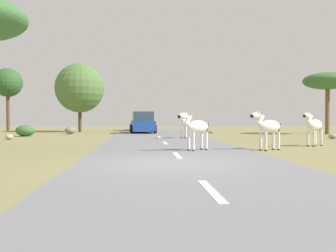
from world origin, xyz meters
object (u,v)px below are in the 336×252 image
(car_1, at_px, (141,122))
(rock_4, at_px, (70,130))
(tree_3, at_px, (80,88))
(rock_0, at_px, (333,136))
(bush_1, at_px, (25,131))
(rock_1, at_px, (211,132))
(zebra_2, at_px, (268,127))
(zebra_0, at_px, (185,123))
(zebra_3, at_px, (314,125))
(tree_0, at_px, (328,81))
(car_0, at_px, (143,123))
(rock_2, at_px, (9,137))
(tree_2, at_px, (8,83))
(zebra_1, at_px, (196,127))

(car_1, relative_size, rock_4, 5.18)
(tree_3, xyz_separation_m, rock_0, (17.27, -12.37, -3.82))
(bush_1, xyz_separation_m, rock_1, (13.82, 3.96, -0.29))
(rock_1, relative_size, rock_4, 0.49)
(rock_4, bearing_deg, zebra_2, -55.88)
(zebra_0, distance_m, zebra_3, 8.07)
(tree_0, bearing_deg, zebra_0, -154.39)
(tree_3, bearing_deg, car_1, 25.74)
(car_0, height_order, rock_4, car_0)
(rock_1, relative_size, rock_2, 0.94)
(zebra_0, bearing_deg, rock_2, 24.09)
(tree_2, relative_size, rock_1, 15.00)
(zebra_2, xyz_separation_m, car_0, (-4.86, 16.46, -0.08))
(car_0, distance_m, tree_3, 7.40)
(zebra_1, height_order, tree_0, tree_0)
(zebra_2, distance_m, bush_1, 17.88)
(tree_2, xyz_separation_m, bush_1, (5.10, -11.44, -4.33))
(rock_0, distance_m, rock_4, 19.09)
(zebra_2, height_order, tree_2, tree_2)
(zebra_0, relative_size, car_1, 0.36)
(car_1, relative_size, rock_1, 10.58)
(zebra_0, xyz_separation_m, rock_0, (9.05, -0.57, -0.84))
(car_0, bearing_deg, tree_0, -13.24)
(tree_0, xyz_separation_m, tree_3, (-20.17, 6.07, -0.16))
(tree_0, height_order, rock_0, tree_0)
(zebra_3, xyz_separation_m, tree_0, (6.79, 11.93, 3.19))
(zebra_1, distance_m, tree_3, 21.95)
(zebra_3, height_order, rock_2, zebra_3)
(tree_3, bearing_deg, zebra_3, -53.38)
(tree_2, distance_m, rock_2, 16.97)
(tree_2, bearing_deg, tree_3, -25.57)
(rock_1, distance_m, rock_4, 11.41)
(rock_0, bearing_deg, zebra_2, -131.30)
(car_0, height_order, car_1, same)
(rock_1, bearing_deg, bush_1, -164.01)
(zebra_0, bearing_deg, zebra_2, 129.78)
(zebra_0, distance_m, zebra_1, 8.59)
(car_1, height_order, tree_0, tree_0)
(car_1, distance_m, rock_1, 8.75)
(zebra_3, distance_m, car_1, 22.10)
(tree_2, height_order, bush_1, tree_2)
(car_1, bearing_deg, rock_1, -49.46)
(zebra_1, bearing_deg, car_0, -27.47)
(car_0, height_order, tree_3, tree_3)
(car_0, relative_size, tree_3, 0.71)
(rock_0, bearing_deg, zebra_0, 176.38)
(zebra_2, bearing_deg, bush_1, 19.65)
(tree_2, bearing_deg, rock_4, -46.80)
(zebra_0, xyz_separation_m, zebra_1, (-0.60, -8.57, -0.06))
(tree_3, distance_m, rock_0, 21.58)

